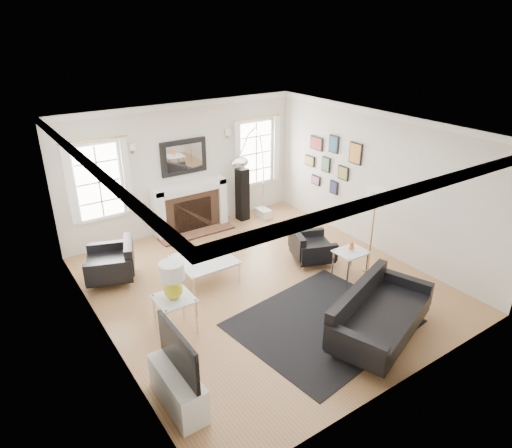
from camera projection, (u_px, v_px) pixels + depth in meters
floor at (262, 284)px, 8.20m from camera, size 6.00×6.00×0.00m
back_wall at (184, 168)px, 9.88m from camera, size 5.50×0.04×2.80m
front_wall at (409, 295)px, 5.36m from camera, size 5.50×0.04×2.80m
left_wall at (98, 257)px, 6.21m from camera, size 0.04×6.00×2.80m
right_wall at (377, 182)px, 9.02m from camera, size 0.04×6.00×2.80m
ceiling at (263, 129)px, 7.04m from camera, size 5.50×6.00×0.02m
crown_molding at (263, 133)px, 7.06m from camera, size 5.50×6.00×0.12m
fireplace at (190, 207)px, 10.08m from camera, size 1.70×0.69×1.11m
mantel_mirror at (184, 157)px, 9.74m from camera, size 1.05×0.07×0.75m
window_left at (99, 182)px, 8.87m from camera, size 1.24×0.15×1.62m
window_right at (256, 153)px, 10.76m from camera, size 1.24×0.15×1.62m
gallery_wall at (331, 160)px, 9.93m from camera, size 0.04×1.73×1.29m
tv_unit at (178, 383)px, 5.54m from camera, size 0.35×1.00×1.09m
area_rug at (323, 323)px, 7.15m from camera, size 2.81×2.45×0.01m
sofa at (377, 316)px, 6.74m from camera, size 2.15×1.50×0.64m
armchair_left at (113, 263)px, 8.19m from camera, size 1.07×1.13×0.62m
armchair_right at (310, 248)px, 8.81m from camera, size 0.96×1.02×0.55m
coffee_table at (204, 260)px, 8.17m from camera, size 0.98×0.98×0.44m
side_table_left at (175, 304)px, 6.77m from camera, size 0.55×0.55×0.60m
nesting_table at (350, 257)px, 8.11m from camera, size 0.55×0.46×0.60m
gourd_lamp at (172, 278)px, 6.58m from camera, size 0.37×0.37×0.59m
orange_vase at (352, 247)px, 8.02m from camera, size 0.11×0.11×0.17m
arc_floor_lamp at (253, 177)px, 9.62m from camera, size 1.70×1.57×2.40m
stick_floor_lamp at (376, 201)px, 8.05m from camera, size 0.33×0.33×1.64m
speaker_tower at (242, 194)px, 10.59m from camera, size 0.26×0.26×1.25m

